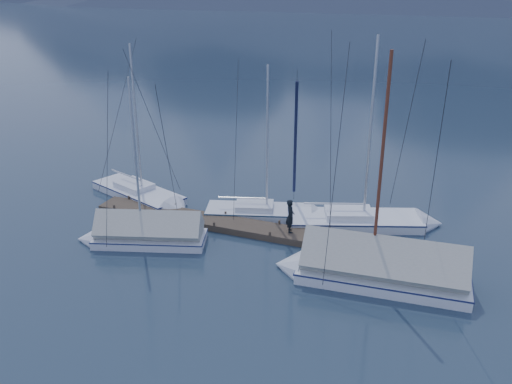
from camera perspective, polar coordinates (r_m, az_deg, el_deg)
ground at (r=25.81m, az=-1.63°, el=-6.08°), size 1000.00×1000.00×0.00m
dock at (r=27.41m, az=0.00°, el=-4.06°), size 18.00×1.50×0.54m
mooring_posts at (r=27.47m, az=-0.97°, el=-3.44°), size 15.12×1.52×0.35m
sailboat_open_left at (r=31.83m, az=-11.30°, el=-0.58°), size 7.57×4.41×9.66m
sailboat_open_mid at (r=29.22m, az=2.06°, el=-2.26°), size 6.96×3.77×8.87m
sailboat_open_right at (r=28.80m, az=12.31°, el=-3.09°), size 8.25×4.82×10.54m
sailboat_covered_near at (r=23.58m, az=11.67°, el=-7.99°), size 8.37×3.54×10.67m
sailboat_covered_far at (r=26.83m, az=-12.15°, el=-4.43°), size 6.56×3.71×8.82m
person at (r=26.46m, az=3.64°, el=-2.53°), size 0.61×0.72×1.69m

